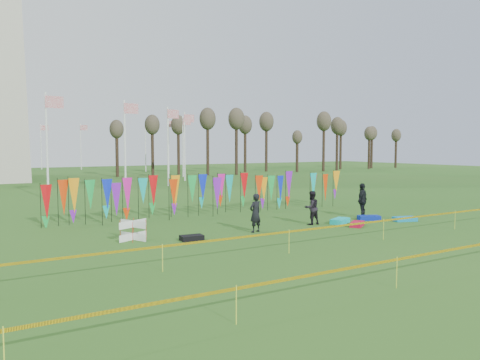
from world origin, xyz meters
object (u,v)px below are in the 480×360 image
person_mid (312,208)px  kite_bag_black (192,238)px  kite_bag_blue (369,218)px  box_kite (133,230)px  kite_bag_red (357,224)px  person_left (255,213)px  person_right (362,200)px  kite_bag_turquoise (340,221)px  kite_bag_teal (405,219)px

person_mid → kite_bag_black: 7.06m
person_mid → kite_bag_blue: 3.76m
box_kite → kite_bag_red: 11.03m
person_left → person_mid: 3.65m
kite_bag_blue → kite_bag_black: (-10.66, -0.08, -0.01)m
person_mid → person_left: bearing=6.6°
kite_bag_red → person_mid: bearing=136.0°
person_right → kite_bag_turquoise: 2.72m
person_left → kite_bag_black: size_ratio=1.88×
box_kite → person_mid: size_ratio=0.50×
person_left → kite_bag_red: bearing=153.3°
person_right → kite_bag_turquoise: bearing=-5.3°
box_kite → person_mid: bearing=-4.9°
person_right → kite_bag_red: 3.15m
person_mid → kite_bag_turquoise: (1.53, -0.47, -0.74)m
box_kite → person_right: bearing=-1.8°
box_kite → kite_bag_black: bearing=-31.6°
box_kite → person_left: size_ratio=0.48×
person_left → kite_bag_turquoise: person_left is taller
kite_bag_turquoise → kite_bag_blue: (2.13, 0.02, -0.01)m
kite_bag_blue → person_right: bearing=69.1°
kite_bag_black → person_right: bearing=4.7°
person_left → kite_bag_red: 5.48m
person_right → kite_bag_teal: bearing=92.7°
kite_bag_turquoise → person_left: bearing=178.4°
kite_bag_red → kite_bag_turquoise: bearing=95.7°
box_kite → person_left: bearing=-11.4°
kite_bag_red → kite_bag_black: bearing=173.1°
person_right → kite_bag_turquoise: person_right is taller
person_left → kite_bag_red: size_ratio=1.53×
person_mid → kite_bag_blue: size_ratio=1.50×
kite_bag_turquoise → kite_bag_teal: bearing=-19.6°
person_left → kite_bag_blue: person_left is taller
kite_bag_turquoise → kite_bag_black: kite_bag_turquoise is taller
box_kite → kite_bag_red: bearing=-12.4°
kite_bag_turquoise → kite_bag_teal: 3.71m
person_right → person_mid: bearing=-19.0°
kite_bag_turquoise → kite_bag_red: 1.11m
person_left → person_right: 7.64m
kite_bag_red → box_kite: bearing=167.6°
person_mid → kite_bag_teal: bearing=162.5°
person_right → kite_bag_blue: (-0.31, -0.82, -0.85)m
box_kite → kite_bag_teal: 14.37m
person_mid → kite_bag_turquoise: size_ratio=1.37×
kite_bag_blue → kite_bag_teal: bearing=-42.8°
kite_bag_blue → person_left: bearing=179.0°
person_mid → kite_bag_black: (-7.00, -0.53, -0.75)m
box_kite → kite_bag_blue: box_kite is taller
person_right → kite_bag_red: size_ratio=1.64×
person_left → person_right: bearing=171.9°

